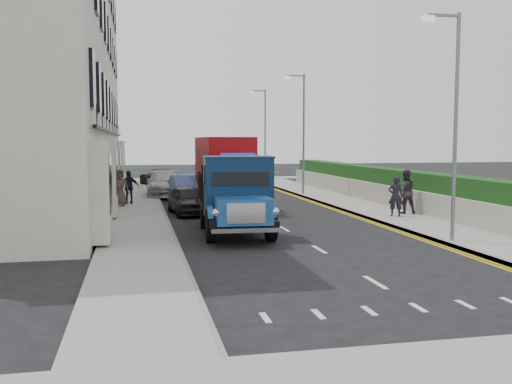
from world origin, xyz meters
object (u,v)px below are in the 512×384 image
Objects in this scene: lamp_mid at (302,127)px; red_lorry at (227,170)px; lamp_far at (264,130)px; bedford_lorry at (237,201)px; lamp_near at (452,114)px; pedestrian_east_near at (396,196)px; parked_car_front at (188,200)px.

red_lorry is at bearing -135.43° from lamp_mid.
bedford_lorry is at bearing -104.76° from lamp_far.
lamp_near is 7.26m from bedford_lorry.
lamp_far is at bearing -66.93° from pedestrian_east_near.
red_lorry is 1.78× the size of parked_car_front.
parked_car_front is at bearing 102.66° from bedford_lorry.
parked_car_front is 8.80m from pedestrian_east_near.
lamp_mid is 1.93× the size of parked_car_front.
lamp_near reaches higher than bedford_lorry.
lamp_near is 1.93× the size of parked_car_front.
parked_car_front is at bearing 128.62° from lamp_near.
lamp_mid is 10.00m from lamp_far.
pedestrian_east_near is at bearing -42.17° from red_lorry.
red_lorry reaches higher than bedford_lorry.
bedford_lorry is 7.70m from pedestrian_east_near.
lamp_mid is 10.59m from parked_car_front.
lamp_mid is (0.00, 16.00, 0.00)m from lamp_near.
lamp_far is (0.00, 10.00, 0.00)m from lamp_mid.
red_lorry is (-5.19, -5.11, -2.21)m from lamp_mid.
bedford_lorry is at bearing -114.76° from lamp_mid.
pedestrian_east_near is at bearing 26.12° from bedford_lorry.
lamp_far is at bearing 69.33° from red_lorry.
parked_car_front is at bearing -1.87° from pedestrian_east_near.
pedestrian_east_near is (7.09, 2.99, -0.28)m from bedford_lorry.
lamp_near is at bearing -90.00° from lamp_mid.
lamp_mid is 4.28× the size of pedestrian_east_near.
parked_car_front is 2.22× the size of pedestrian_east_near.
red_lorry is (0.96, 8.21, 0.57)m from bedford_lorry.
red_lorry is at bearing -20.03° from pedestrian_east_near.
lamp_far is 1.08× the size of red_lorry.
bedford_lorry is (-6.14, -13.32, -2.78)m from lamp_mid.
lamp_mid is 1.23× the size of bedford_lorry.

